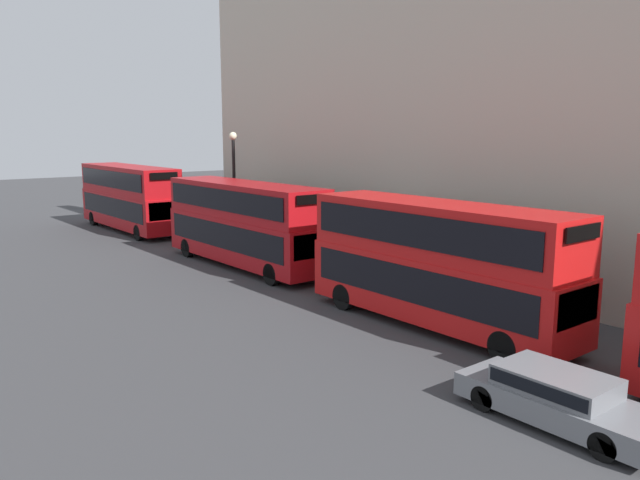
% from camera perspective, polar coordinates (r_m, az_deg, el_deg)
% --- Properties ---
extents(bus_second_in_queue, '(2.59, 10.42, 4.36)m').
position_cam_1_polar(bus_second_in_queue, '(21.84, 10.68, -1.75)').
color(bus_second_in_queue, red).
rests_on(bus_second_in_queue, ground).
extents(bus_third_in_queue, '(2.59, 11.34, 4.24)m').
position_cam_1_polar(bus_third_in_queue, '(31.38, -6.96, 1.76)').
color(bus_third_in_queue, '#A80F14').
rests_on(bus_third_in_queue, ground).
extents(bus_trailing, '(2.59, 11.46, 4.44)m').
position_cam_1_polar(bus_trailing, '(44.58, -17.06, 3.93)').
color(bus_trailing, '#A80F14').
rests_on(bus_trailing, ground).
extents(car_hatchback, '(1.82, 4.72, 1.24)m').
position_cam_1_polar(car_hatchback, '(15.98, 20.89, -13.16)').
color(car_hatchback, slate).
rests_on(car_hatchback, ground).
extents(street_lamp, '(0.44, 0.44, 6.72)m').
position_cam_1_polar(street_lamp, '(35.24, -7.87, 5.55)').
color(street_lamp, black).
rests_on(street_lamp, ground).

